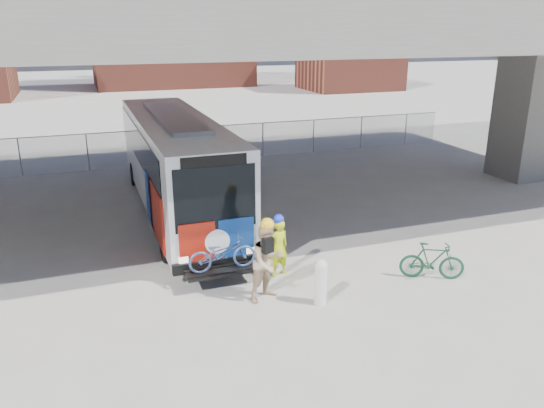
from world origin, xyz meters
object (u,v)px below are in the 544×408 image
cyclist_hivis (279,246)px  bus (176,157)px  bollard (321,280)px  bike_parked (432,261)px  cyclist_tan (267,261)px

cyclist_hivis → bus: bearing=-88.7°
bus → bollard: 8.71m
cyclist_hivis → bike_parked: cyclist_hivis is taller
cyclist_hivis → bike_parked: (3.92, -1.66, -0.35)m
cyclist_hivis → cyclist_tan: size_ratio=0.83×
bike_parked → bollard: bearing=121.1°
cyclist_tan → bike_parked: bearing=-27.0°
bus → bollard: (2.07, -8.34, -1.46)m
bus → cyclist_hivis: bus is taller
bollard → bike_parked: (3.51, 0.24, -0.12)m
bollard → cyclist_tan: bearing=147.9°
cyclist_hivis → bike_parked: bearing=144.0°
cyclist_hivis → cyclist_tan: 1.40m
bollard → bike_parked: 3.52m
bus → cyclist_tan: bus is taller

